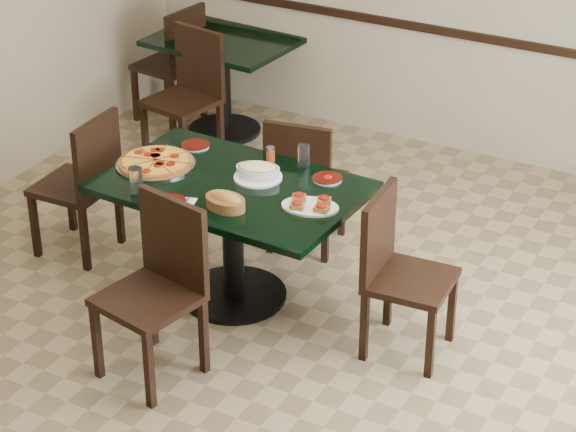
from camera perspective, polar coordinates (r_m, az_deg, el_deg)
The scene contains 21 objects.
floor at distance 6.38m, azimuth -1.23°, elevation -5.69°, with size 5.50×5.50×0.00m, color #88724E.
room_shell at distance 6.92m, azimuth 13.40°, elevation 7.34°, with size 5.50×5.50×5.50m.
main_table at distance 6.37m, azimuth -2.85°, elevation 0.19°, with size 1.48×0.98×0.75m.
back_table at distance 8.53m, azimuth -3.33°, elevation 7.53°, with size 1.08×0.82×0.75m.
chair_far at distance 6.88m, azimuth 0.75°, elevation 1.94°, with size 0.49×0.49×0.90m.
chair_near at distance 5.82m, azimuth -6.53°, elevation -3.19°, with size 0.53×0.53×0.97m.
chair_right at distance 5.98m, azimuth 5.52°, elevation -2.51°, with size 0.46×0.46×0.92m.
chair_left at distance 6.95m, azimuth -10.29°, elevation 1.91°, with size 0.45×0.45×0.93m.
back_chair_near at distance 8.14m, azimuth -5.02°, elevation 6.50°, with size 0.52×0.52×0.96m.
back_chair_left at distance 8.76m, azimuth -5.71°, elevation 7.98°, with size 0.48×0.48×0.93m.
pepperoni_pizza at distance 6.52m, azimuth -6.74°, elevation 2.73°, with size 0.46×0.46×0.04m.
lasagna_casserole at distance 6.32m, azimuth -1.54°, elevation 2.30°, with size 0.28×0.28×0.09m.
bread_basket at distance 6.01m, azimuth -3.20°, elevation 0.76°, with size 0.26×0.20×0.10m.
bruschetta_platter at distance 6.01m, azimuth 1.13°, elevation 0.61°, with size 0.35×0.28×0.05m.
side_plate_near at distance 6.11m, azimuth -5.96°, elevation 0.76°, with size 0.16×0.16×0.02m.
side_plate_far_r at distance 6.32m, azimuth 2.01°, elevation 1.92°, with size 0.17×0.17×0.03m.
side_plate_far_l at distance 6.73m, azimuth -4.72°, elevation 3.60°, with size 0.17×0.17×0.02m.
napkin_setting at distance 6.09m, azimuth -5.40°, elevation 0.66°, with size 0.17×0.17×0.01m.
water_glass_a at distance 6.41m, azimuth 0.81°, elevation 3.01°, with size 0.07×0.07×0.15m, color silver.
water_glass_b at distance 6.17m, azimuth -7.73°, elevation 1.72°, with size 0.08×0.08×0.16m, color silver.
pepper_shaker at distance 6.51m, azimuth -0.90°, elevation 3.16°, with size 0.05×0.05×0.09m.
Camera 1 is at (2.65, -4.55, 3.61)m, focal length 70.00 mm.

